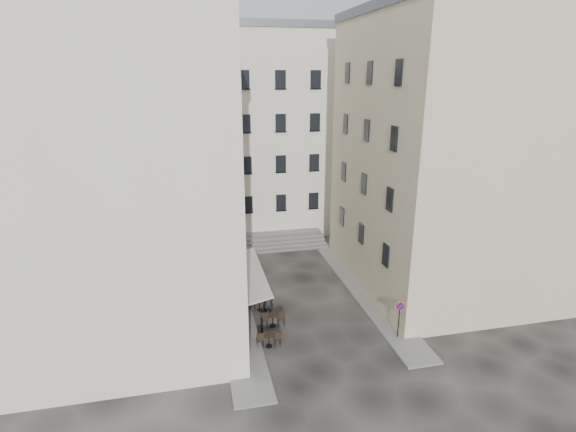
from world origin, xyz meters
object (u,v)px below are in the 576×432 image
object	(u,v)px
no_parking_sign	(399,313)
bistro_table_a	(269,339)
bistro_table_b	(273,319)
pedestrian	(268,301)

from	to	relation	value
no_parking_sign	bistro_table_a	size ratio (longest dim) A/B	1.72
no_parking_sign	bistro_table_b	bearing A→B (deg)	160.91
no_parking_sign	bistro_table_a	xyz separation A→B (m)	(-7.31, 0.80, -1.16)
no_parking_sign	bistro_table_a	world-z (taller)	no_parking_sign
bistro_table_a	bistro_table_b	bearing A→B (deg)	73.59
no_parking_sign	bistro_table_a	distance (m)	7.45
bistro_table_a	no_parking_sign	bearing A→B (deg)	-6.24
no_parking_sign	pedestrian	world-z (taller)	no_parking_sign
bistro_table_a	pedestrian	world-z (taller)	pedestrian
no_parking_sign	pedestrian	bearing A→B (deg)	151.53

